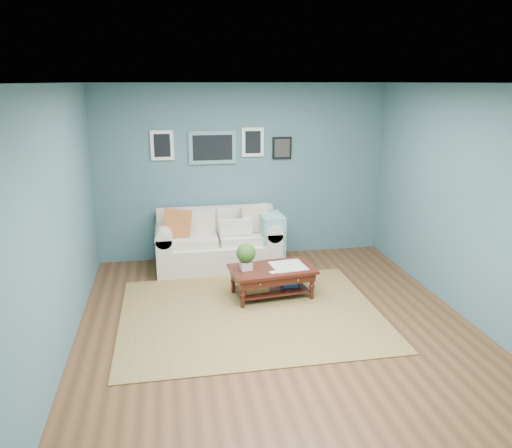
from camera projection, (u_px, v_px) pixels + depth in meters
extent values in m
plane|color=brown|center=(277.00, 325.00, 5.77)|extent=(5.00, 5.00, 0.00)
plane|color=white|center=(280.00, 83.00, 5.03)|extent=(5.00, 5.00, 0.00)
cube|color=#41656E|center=(243.00, 172.00, 7.76)|extent=(4.50, 0.02, 2.70)
cube|color=#41656E|center=(368.00, 314.00, 3.03)|extent=(4.50, 0.02, 2.70)
cube|color=#41656E|center=(60.00, 222.00, 5.01)|extent=(0.02, 5.00, 2.70)
cube|color=#41656E|center=(467.00, 204.00, 5.78)|extent=(0.02, 5.00, 2.70)
cube|color=#568E91|center=(213.00, 148.00, 7.55)|extent=(0.72, 0.03, 0.50)
cube|color=black|center=(213.00, 148.00, 7.53)|extent=(0.60, 0.01, 0.38)
cube|color=white|center=(162.00, 145.00, 7.41)|extent=(0.34, 0.03, 0.44)
cube|color=white|center=(253.00, 142.00, 7.64)|extent=(0.34, 0.03, 0.44)
cube|color=black|center=(282.00, 148.00, 7.74)|extent=(0.30, 0.03, 0.34)
cube|color=brown|center=(251.00, 314.00, 6.04)|extent=(3.10, 2.48, 0.01)
cube|color=beige|center=(218.00, 255.00, 7.52)|extent=(1.35, 0.84, 0.40)
cube|color=beige|center=(215.00, 222.00, 7.71)|extent=(1.77, 0.21, 0.46)
cube|color=beige|center=(165.00, 252.00, 7.36)|extent=(0.23, 0.84, 0.59)
cube|color=beige|center=(269.00, 246.00, 7.63)|extent=(0.23, 0.84, 0.59)
cylinder|color=beige|center=(164.00, 233.00, 7.28)|extent=(0.25, 0.84, 0.25)
cylinder|color=beige|center=(270.00, 227.00, 7.55)|extent=(0.25, 0.84, 0.25)
cube|color=beige|center=(194.00, 241.00, 7.33)|extent=(0.69, 0.53, 0.12)
cube|color=beige|center=(242.00, 238.00, 7.45)|extent=(0.69, 0.53, 0.12)
cube|color=beige|center=(192.00, 220.00, 7.52)|extent=(0.69, 0.11, 0.34)
cube|color=beige|center=(239.00, 218.00, 7.64)|extent=(0.69, 0.11, 0.34)
cube|color=#D3552B|center=(177.00, 223.00, 7.22)|extent=(0.46, 0.16, 0.45)
cube|color=beige|center=(255.00, 218.00, 7.49)|extent=(0.45, 0.17, 0.44)
cube|color=beige|center=(236.00, 227.00, 7.35)|extent=(0.48, 0.11, 0.23)
cube|color=#87BEB7|center=(271.00, 239.00, 7.48)|extent=(0.32, 0.52, 0.76)
cube|color=black|center=(272.00, 269.00, 6.44)|extent=(1.13, 0.74, 0.04)
cube|color=black|center=(272.00, 274.00, 6.46)|extent=(1.05, 0.66, 0.11)
cube|color=black|center=(272.00, 289.00, 6.52)|extent=(0.95, 0.56, 0.02)
sphere|color=gold|center=(260.00, 285.00, 6.13)|extent=(0.03, 0.03, 0.03)
sphere|color=gold|center=(298.00, 280.00, 6.26)|extent=(0.03, 0.03, 0.03)
cylinder|color=black|center=(243.00, 295.00, 6.15)|extent=(0.05, 0.05, 0.36)
cylinder|color=black|center=(312.00, 286.00, 6.40)|extent=(0.05, 0.05, 0.36)
cylinder|color=black|center=(233.00, 281.00, 6.59)|extent=(0.05, 0.05, 0.36)
cylinder|color=black|center=(298.00, 273.00, 6.84)|extent=(0.05, 0.05, 0.36)
cube|color=beige|center=(246.00, 265.00, 6.37)|extent=(0.16, 0.16, 0.11)
sphere|color=#2E541C|center=(246.00, 253.00, 6.32)|extent=(0.25, 0.25, 0.25)
cube|color=silver|center=(288.00, 266.00, 6.49)|extent=(0.47, 0.47, 0.01)
cube|color=tan|center=(256.00, 284.00, 6.43)|extent=(0.32, 0.25, 0.18)
cube|color=navy|center=(289.00, 282.00, 6.58)|extent=(0.23, 0.18, 0.10)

